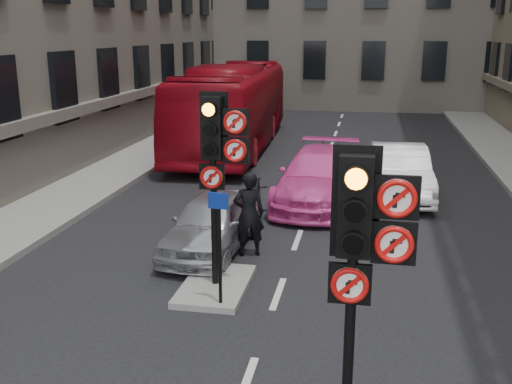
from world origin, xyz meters
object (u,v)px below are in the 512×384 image
(car_white, at_px, (399,172))
(bus_red, at_px, (233,107))
(signal_near, at_px, (362,240))
(motorcyclist, at_px, (249,214))
(car_silver, at_px, (211,223))
(car_pink, at_px, (319,177))
(signal_far, at_px, (217,149))
(info_sign, at_px, (219,233))
(motorcycle, at_px, (258,200))

(car_white, distance_m, bus_red, 9.04)
(signal_near, height_order, motorcyclist, signal_near)
(signal_near, relative_size, car_silver, 0.96)
(car_silver, distance_m, motorcyclist, 0.93)
(motorcyclist, bearing_deg, car_pink, -124.32)
(car_silver, bearing_deg, signal_near, -57.99)
(signal_far, height_order, car_silver, signal_far)
(signal_near, distance_m, info_sign, 4.15)
(car_pink, bearing_deg, info_sign, -95.70)
(bus_red, xyz_separation_m, motorcyclist, (3.02, -11.78, -0.77))
(signal_near, height_order, bus_red, signal_near)
(signal_near, xyz_separation_m, car_white, (0.97, 11.33, -1.85))
(signal_far, bearing_deg, signal_near, -56.98)
(motorcycle, bearing_deg, car_silver, -113.17)
(car_pink, bearing_deg, bus_red, 122.64)
(signal_near, relative_size, car_white, 0.80)
(bus_red, bearing_deg, car_white, -46.96)
(signal_far, xyz_separation_m, motorcycle, (-0.09, 4.48, -2.20))
(car_silver, xyz_separation_m, bus_red, (-2.15, 11.63, 1.06))
(car_silver, distance_m, info_sign, 3.06)
(motorcyclist, bearing_deg, bus_red, -95.25)
(motorcycle, relative_size, info_sign, 0.83)
(car_white, bearing_deg, bus_red, 131.66)
(car_silver, height_order, info_sign, info_sign)
(signal_far, bearing_deg, car_silver, 108.78)
(car_pink, height_order, info_sign, info_sign)
(motorcyclist, bearing_deg, signal_near, 92.72)
(bus_red, bearing_deg, motorcycle, -75.66)
(car_silver, bearing_deg, signal_far, -67.86)
(signal_near, relative_size, motorcycle, 2.14)
(car_white, height_order, car_pink, car_pink)
(signal_near, bearing_deg, car_white, 85.12)
(signal_far, xyz_separation_m, car_white, (3.57, 7.33, -1.97))
(car_pink, xyz_separation_m, motorcycle, (-1.42, -1.75, -0.25))
(car_silver, bearing_deg, car_white, 54.75)
(car_silver, distance_m, car_pink, 4.68)
(car_silver, relative_size, info_sign, 1.86)
(signal_near, bearing_deg, motorcyclist, 112.36)
(signal_near, xyz_separation_m, bus_red, (-5.43, 17.64, -0.88))
(motorcycle, bearing_deg, car_white, 28.31)
(signal_far, distance_m, car_pink, 6.66)
(car_silver, bearing_deg, bus_red, 103.82)
(car_pink, relative_size, motorcyclist, 2.78)
(car_white, bearing_deg, signal_far, -119.68)
(bus_red, relative_size, motorcyclist, 6.57)
(car_pink, height_order, motorcyclist, motorcyclist)
(bus_red, relative_size, motorcycle, 7.30)
(car_white, relative_size, bus_red, 0.37)
(signal_near, distance_m, bus_red, 18.48)
(signal_far, xyz_separation_m, car_pink, (1.33, 6.23, -1.95))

